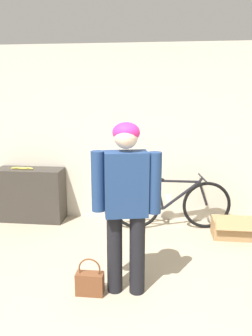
{
  "coord_description": "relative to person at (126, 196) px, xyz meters",
  "views": [
    {
      "loc": [
        0.42,
        -1.84,
        1.87
      ],
      "look_at": [
        0.11,
        1.02,
        1.23
      ],
      "focal_mm": 35.0,
      "sensor_mm": 36.0,
      "label": 1
    }
  ],
  "objects": [
    {
      "name": "wall_back",
      "position": [
        -0.11,
        1.98,
        0.33
      ],
      "size": [
        8.0,
        0.07,
        2.6
      ],
      "color": "beige",
      "rests_on": "ground_plane"
    },
    {
      "name": "side_shelf",
      "position": [
        -1.66,
        1.74,
        -0.57
      ],
      "size": [
        1.01,
        0.39,
        0.8
      ],
      "color": "#38332D",
      "rests_on": "ground_plane"
    },
    {
      "name": "person",
      "position": [
        0.0,
        0.0,
        0.0
      ],
      "size": [
        0.64,
        0.31,
        1.64
      ],
      "rotation": [
        0.0,
        0.0,
        0.22
      ],
      "color": "black",
      "rests_on": "ground_plane"
    },
    {
      "name": "bicycle",
      "position": [
        0.47,
        1.63,
        -0.6
      ],
      "size": [
        1.69,
        0.46,
        0.76
      ],
      "rotation": [
        0.0,
        0.0,
        0.12
      ],
      "color": "black",
      "rests_on": "ground_plane"
    },
    {
      "name": "banana",
      "position": [
        -1.74,
        1.7,
        -0.15
      ],
      "size": [
        0.36,
        0.09,
        0.03
      ],
      "color": "#EAD64C",
      "rests_on": "side_shelf"
    },
    {
      "name": "handbag",
      "position": [
        -0.34,
        -0.09,
        -0.84
      ],
      "size": [
        0.27,
        0.12,
        0.38
      ],
      "color": "brown",
      "rests_on": "ground_plane"
    },
    {
      "name": "cardboard_box",
      "position": [
        1.3,
        1.4,
        -0.84
      ],
      "size": [
        0.55,
        0.38,
        0.32
      ],
      "color": "#A87F51",
      "rests_on": "ground_plane"
    }
  ]
}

